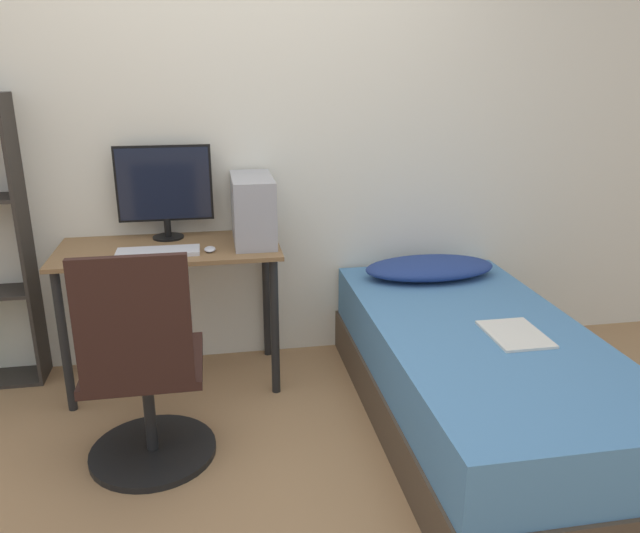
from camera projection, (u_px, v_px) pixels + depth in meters
The scene contains 11 objects.
ground_plane at pixel (260, 518), 2.38m from camera, with size 14.00×14.00×0.00m, color #9E754C.
wall_back at pixel (230, 141), 3.36m from camera, with size 8.00×0.05×2.50m.
desk at pixel (171, 270), 3.22m from camera, with size 1.12×0.55×0.76m.
office_chair at pixel (145, 386), 2.59m from camera, with size 0.55×0.55×0.99m.
bed at pixel (478, 378), 2.92m from camera, with size 0.97×1.95×0.50m.
pillow at pixel (430, 268), 3.49m from camera, with size 0.74×0.36×0.11m.
magazine at pixel (515, 334), 2.76m from camera, with size 0.24×0.32×0.01m.
monitor at pixel (164, 187), 3.26m from camera, with size 0.49×0.16×0.49m.
keyboard at pixel (158, 252), 3.07m from camera, with size 0.40×0.15×0.02m.
pc_tower at pixel (253, 209), 3.23m from camera, with size 0.21×0.44×0.34m.
mouse at pixel (210, 249), 3.11m from camera, with size 0.06×0.09×0.02m.
Camera 1 is at (-0.11, -1.97, 1.67)m, focal length 35.00 mm.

